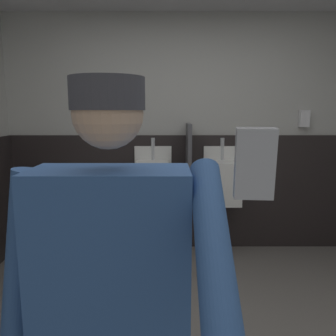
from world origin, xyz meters
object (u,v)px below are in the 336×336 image
cell_phone (256,164)px  person (113,289)px  urinal_middle (224,182)px  soap_dispenser (305,119)px  urinal_left (154,182)px

cell_phone → person: bearing=126.5°
urinal_middle → cell_phone: size_ratio=11.27×
urinal_middle → soap_dispenser: soap_dispenser is taller
urinal_middle → soap_dispenser: size_ratio=6.89×
person → cell_phone: bearing=-58.2°
urinal_middle → soap_dispenser: (0.87, 0.12, 0.67)m
cell_phone → soap_dispenser: bearing=71.9°
cell_phone → soap_dispenser: soap_dispenser is taller
urinal_left → urinal_middle: bearing=0.0°
soap_dispenser → urinal_middle: bearing=-172.2°
person → urinal_middle: bearing=73.1°
urinal_left → cell_phone: size_ratio=11.27×
urinal_middle → cell_phone: cell_phone is taller
cell_phone → urinal_left: bearing=100.3°
urinal_middle → person: 2.64m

